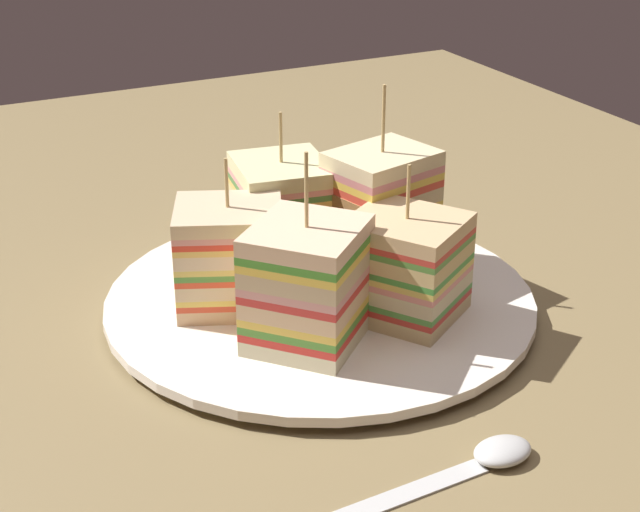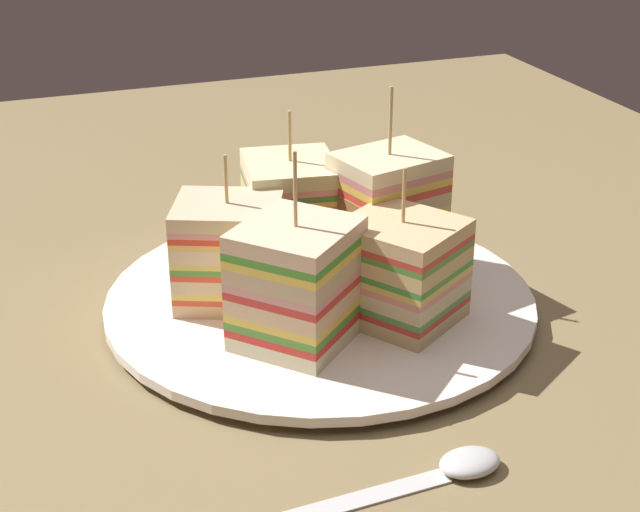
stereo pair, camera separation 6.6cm
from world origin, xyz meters
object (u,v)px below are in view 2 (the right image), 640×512
sandwich_wedge_3 (230,252)px  spoon (431,475)px  sandwich_wedge_1 (387,214)px  sandwich_wedge_0 (400,271)px  sandwich_wedge_2 (288,212)px  sandwich_wedge_4 (297,284)px  plate (320,301)px

sandwich_wedge_3 → spoon: size_ratio=0.67×
sandwich_wedge_1 → sandwich_wedge_3: 11.71cm
sandwich_wedge_3 → spoon: 22.12cm
sandwich_wedge_0 → sandwich_wedge_3: (-6.33, -9.68, 0.12)cm
sandwich_wedge_2 → sandwich_wedge_4: size_ratio=0.91×
sandwich_wedge_0 → sandwich_wedge_3: 11.56cm
plate → sandwich_wedge_3: bearing=-105.0°
sandwich_wedge_4 → plate: bearing=13.8°
sandwich_wedge_4 → spoon: bearing=-122.8°
sandwich_wedge_3 → sandwich_wedge_1: bearing=25.0°
sandwich_wedge_0 → sandwich_wedge_3: same height
sandwich_wedge_3 → plate: bearing=8.3°
sandwich_wedge_0 → spoon: size_ratio=0.67×
sandwich_wedge_1 → sandwich_wedge_0: bearing=59.8°
sandwich_wedge_1 → spoon: bearing=58.8°
plate → sandwich_wedge_0: 7.23cm
sandwich_wedge_3 → sandwich_wedge_2: bearing=61.7°
sandwich_wedge_2 → sandwich_wedge_3: 7.26cm
sandwich_wedge_3 → spoon: (21.14, 4.82, -4.38)cm
plate → sandwich_wedge_2: sandwich_wedge_2 is taller
plate → sandwich_wedge_1: sandwich_wedge_1 is taller
sandwich_wedge_2 → sandwich_wedge_4: bearing=-7.0°
sandwich_wedge_2 → spoon: bearing=7.3°
plate → sandwich_wedge_2: 7.49cm
sandwich_wedge_2 → sandwich_wedge_4: sandwich_wedge_4 is taller
sandwich_wedge_1 → sandwich_wedge_3: (0.34, -11.66, -0.92)cm
plate → sandwich_wedge_4: sandwich_wedge_4 is taller
sandwich_wedge_1 → sandwich_wedge_4: bearing=23.5°
sandwich_wedge_0 → sandwich_wedge_2: sandwich_wedge_2 is taller
sandwich_wedge_1 → sandwich_wedge_2: bearing=-48.4°
sandwich_wedge_3 → sandwich_wedge_4: 7.07cm
sandwich_wedge_0 → sandwich_wedge_2: size_ratio=0.92×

